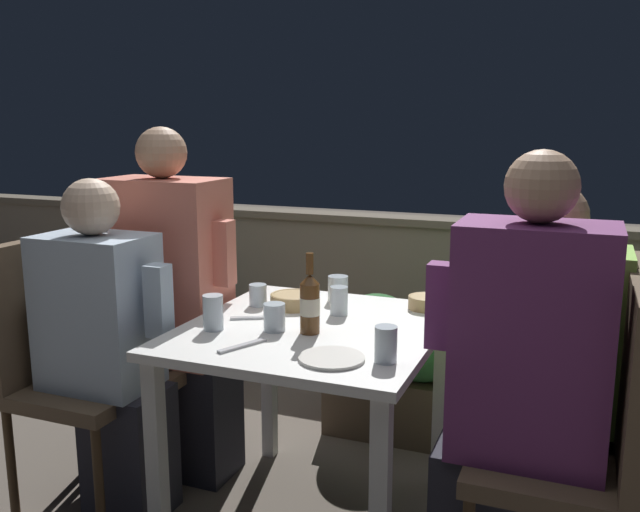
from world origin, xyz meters
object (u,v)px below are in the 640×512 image
object	(u,v)px
chair_left_near	(61,350)
person_green_blouse	(533,373)
chair_left_far	(132,325)
potted_plant	(193,312)
person_coral_top	(175,305)
person_blue_shirt	(109,350)
person_purple_stripe	(517,388)
chair_right_far	(605,389)
chair_right_near	(595,428)
beer_bottle	(310,303)

from	to	relation	value
chair_left_near	person_green_blouse	bearing A→B (deg)	11.54
chair_left_far	potted_plant	bearing A→B (deg)	102.16
person_coral_top	potted_plant	world-z (taller)	person_coral_top
chair_left_far	person_green_blouse	bearing A→B (deg)	-0.51
chair_left_far	person_green_blouse	world-z (taller)	person_green_blouse
person_blue_shirt	person_purple_stripe	world-z (taller)	person_purple_stripe
chair_right_far	person_blue_shirt	bearing A→B (deg)	-168.46
chair_right_near	person_green_blouse	size ratio (longest dim) A/B	0.81
person_purple_stripe	beer_bottle	xyz separation A→B (m)	(-0.64, 0.07, 0.16)
chair_left_near	chair_left_far	size ratio (longest dim) A/B	1.00
beer_bottle	potted_plant	bearing A→B (deg)	138.22
person_coral_top	chair_left_far	bearing A→B (deg)	-180.00
chair_right_far	person_green_blouse	distance (m)	0.21
person_coral_top	person_green_blouse	distance (m)	1.33
chair_right_far	chair_left_far	bearing A→B (deg)	179.55
chair_left_near	potted_plant	size ratio (longest dim) A/B	1.37
chair_right_near	person_green_blouse	world-z (taller)	person_green_blouse
person_green_blouse	chair_left_near	bearing A→B (deg)	-168.46
person_coral_top	chair_right_far	distance (m)	1.54
chair_left_near	person_purple_stripe	distance (m)	1.56
beer_bottle	person_blue_shirt	bearing A→B (deg)	-172.02
chair_left_far	chair_right_near	distance (m)	1.74
person_blue_shirt	chair_right_near	bearing A→B (deg)	1.04
chair_left_near	beer_bottle	size ratio (longest dim) A/B	3.76
chair_right_near	person_purple_stripe	world-z (taller)	person_purple_stripe
chair_left_far	chair_right_near	bearing A→B (deg)	-10.21
chair_left_near	chair_right_far	size ratio (longest dim) A/B	1.00
chair_right_near	person_purple_stripe	distance (m)	0.22
person_purple_stripe	potted_plant	world-z (taller)	person_purple_stripe
chair_right_near	chair_right_far	distance (m)	0.30
beer_bottle	chair_left_near	bearing A→B (deg)	-173.83
potted_plant	chair_left_far	bearing A→B (deg)	-77.84
person_coral_top	person_purple_stripe	distance (m)	1.34
person_coral_top	beer_bottle	size ratio (longest dim) A/B	5.25
chair_left_near	chair_right_far	distance (m)	1.82
chair_right_near	person_coral_top	bearing A→B (deg)	168.44
person_purple_stripe	person_green_blouse	bearing A→B (deg)	85.46
person_blue_shirt	chair_right_far	world-z (taller)	person_blue_shirt
beer_bottle	potted_plant	world-z (taller)	beer_bottle
chair_left_near	potted_plant	xyz separation A→B (m)	(-0.09, 1.00, -0.14)
chair_right_near	person_green_blouse	xyz separation A→B (m)	(-0.18, 0.29, 0.02)
chair_right_far	person_purple_stripe	bearing A→B (deg)	-128.29
chair_right_near	chair_left_far	bearing A→B (deg)	169.79
person_coral_top	potted_plant	distance (m)	0.79
chair_right_near	person_green_blouse	distance (m)	0.35
person_blue_shirt	person_green_blouse	size ratio (longest dim) A/B	1.00
person_blue_shirt	person_purple_stripe	size ratio (longest dim) A/B	0.91
chair_left_far	person_purple_stripe	world-z (taller)	person_purple_stripe
beer_bottle	potted_plant	size ratio (longest dim) A/B	0.36
beer_bottle	chair_right_far	bearing A→B (deg)	14.36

